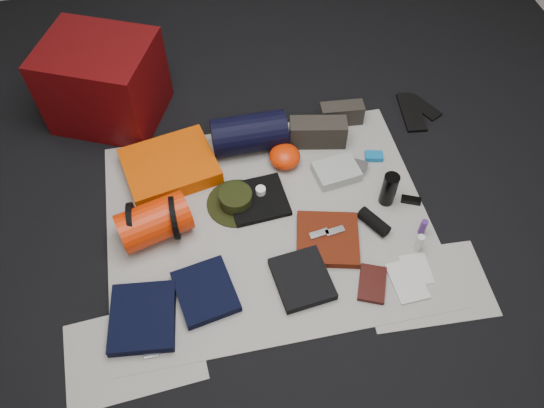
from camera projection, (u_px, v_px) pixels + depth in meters
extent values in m
cube|color=black|center=(268.00, 222.00, 2.68)|extent=(4.50, 4.50, 0.02)
cube|color=#B9B5AB|center=(268.00, 221.00, 2.67)|extent=(1.60, 1.30, 0.01)
cube|color=#B9B5AB|center=(134.00, 352.00, 2.28)|extent=(0.61, 0.44, 0.00)
cube|color=#B9B5AB|center=(426.00, 285.00, 2.46)|extent=(0.60, 0.43, 0.00)
cube|color=#4B0506|center=(104.00, 82.00, 2.93)|extent=(0.72, 0.67, 0.48)
cube|color=#E34D02|center=(170.00, 166.00, 2.82)|extent=(0.54, 0.47, 0.09)
cylinder|color=red|center=(154.00, 222.00, 2.55)|extent=(0.38, 0.28, 0.20)
cylinder|color=black|center=(133.00, 225.00, 2.53)|extent=(0.02, 0.22, 0.22)
cylinder|color=black|center=(175.00, 218.00, 2.55)|extent=(0.03, 0.22, 0.22)
cylinder|color=black|center=(249.00, 134.00, 2.88)|extent=(0.40, 0.21, 0.21)
cylinder|color=black|center=(236.00, 203.00, 2.73)|extent=(0.39, 0.39, 0.01)
cylinder|color=black|center=(236.00, 198.00, 2.70)|extent=(0.17, 0.17, 0.07)
cube|color=#2D2923|center=(318.00, 132.00, 2.92)|extent=(0.33, 0.17, 0.16)
cube|color=#2D2923|center=(342.00, 114.00, 3.03)|extent=(0.25, 0.11, 0.12)
cube|color=black|center=(411.00, 112.00, 3.12)|extent=(0.15, 0.32, 0.02)
cube|color=black|center=(422.00, 107.00, 3.15)|extent=(0.18, 0.25, 0.01)
cube|color=black|center=(143.00, 317.00, 2.34)|extent=(0.32, 0.35, 0.05)
cube|color=black|center=(205.00, 292.00, 2.41)|extent=(0.30, 0.33, 0.05)
cube|color=black|center=(302.00, 279.00, 2.45)|extent=(0.28, 0.31, 0.04)
cube|color=black|center=(258.00, 200.00, 2.73)|extent=(0.31, 0.29, 0.03)
cube|color=#561809|center=(328.00, 239.00, 2.58)|extent=(0.36, 0.36, 0.04)
ellipsoid|color=red|center=(285.00, 157.00, 2.85)|extent=(0.21, 0.21, 0.11)
cube|color=#969D95|center=(336.00, 172.00, 2.82)|extent=(0.25, 0.20, 0.06)
cylinder|color=black|center=(389.00, 189.00, 2.66)|extent=(0.10, 0.10, 0.20)
cylinder|color=black|center=(374.00, 222.00, 2.63)|extent=(0.14, 0.18, 0.07)
cube|color=silver|center=(357.00, 166.00, 2.85)|extent=(0.13, 0.12, 0.05)
cube|color=#1067A2|center=(374.00, 156.00, 2.90)|extent=(0.11, 0.08, 0.03)
cylinder|color=#472371|center=(423.00, 227.00, 2.59)|extent=(0.04, 0.04, 0.10)
cylinder|color=silver|center=(419.00, 243.00, 2.53)|extent=(0.04, 0.04, 0.11)
cube|color=black|center=(372.00, 284.00, 2.45)|extent=(0.18, 0.22, 0.03)
cube|color=beige|center=(407.00, 281.00, 2.46)|extent=(0.15, 0.22, 0.01)
cube|color=beige|center=(416.00, 269.00, 2.50)|extent=(0.14, 0.17, 0.01)
cube|color=black|center=(411.00, 200.00, 2.73)|extent=(0.11, 0.08, 0.02)
cube|color=silver|center=(152.00, 349.00, 2.27)|extent=(0.07, 0.07, 0.01)
cylinder|color=white|center=(261.00, 191.00, 2.72)|extent=(0.05, 0.05, 0.04)
cube|color=silver|center=(319.00, 234.00, 2.57)|extent=(0.10, 0.05, 0.01)
cube|color=silver|center=(335.00, 231.00, 2.58)|extent=(0.10, 0.05, 0.01)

